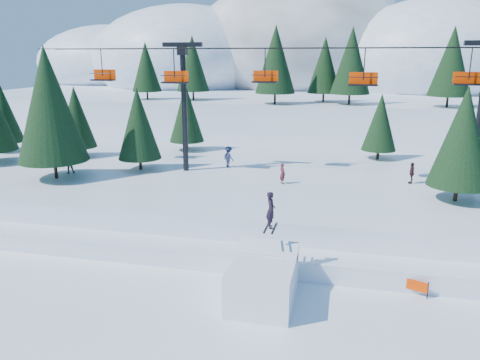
% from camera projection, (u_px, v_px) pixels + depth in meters
% --- Properties ---
extents(ground, '(160.00, 160.00, 0.00)m').
position_uv_depth(ground, '(245.00, 329.00, 20.77)').
color(ground, white).
rests_on(ground, ground).
extents(mid_shelf, '(70.00, 22.00, 2.50)m').
position_uv_depth(mid_shelf, '(293.00, 191.00, 37.40)').
color(mid_shelf, white).
rests_on(mid_shelf, ground).
extents(berm, '(70.00, 6.00, 1.10)m').
position_uv_depth(berm, '(273.00, 248.00, 28.16)').
color(berm, white).
rests_on(berm, ground).
extents(mountain_ridge, '(119.00, 60.51, 26.46)m').
position_uv_depth(mountain_ridge, '(302.00, 68.00, 88.49)').
color(mountain_ridge, white).
rests_on(mountain_ridge, ground).
extents(jump_kicker, '(3.06, 4.31, 5.24)m').
position_uv_depth(jump_kicker, '(263.00, 280.00, 22.74)').
color(jump_kicker, white).
rests_on(jump_kicker, ground).
extents(chairlift, '(46.00, 3.21, 10.28)m').
position_uv_depth(chairlift, '(320.00, 89.00, 34.99)').
color(chairlift, black).
rests_on(chairlift, mid_shelf).
extents(conifer_stand, '(62.42, 17.34, 10.07)m').
position_uv_depth(conifer_stand, '(287.00, 120.00, 36.07)').
color(conifer_stand, black).
rests_on(conifer_stand, mid_shelf).
extents(distant_skiers, '(27.49, 6.06, 1.82)m').
position_uv_depth(distant_skiers, '(216.00, 163.00, 37.88)').
color(distant_skiers, '#571E24').
rests_on(distant_skiers, mid_shelf).
extents(banner_near, '(2.67, 1.06, 0.90)m').
position_uv_depth(banner_near, '(399.00, 282.00, 23.96)').
color(banner_near, black).
rests_on(banner_near, ground).
extents(banner_far, '(2.68, 1.04, 0.90)m').
position_uv_depth(banner_far, '(433.00, 273.00, 24.89)').
color(banner_far, black).
rests_on(banner_far, ground).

